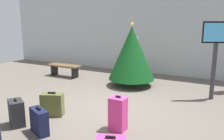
% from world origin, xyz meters
% --- Properties ---
extents(ground_plane, '(16.00, 16.00, 0.00)m').
position_xyz_m(ground_plane, '(0.00, 0.00, 0.00)').
color(ground_plane, '#665E54').
extents(back_wall, '(16.00, 0.20, 3.43)m').
position_xyz_m(back_wall, '(0.00, 4.73, 1.72)').
color(back_wall, '#B7BCC1').
rests_on(back_wall, ground_plane).
extents(holiday_tree, '(1.57, 1.57, 2.15)m').
position_xyz_m(holiday_tree, '(-0.28, 2.44, 1.14)').
color(holiday_tree, '#4C3319').
rests_on(holiday_tree, ground_plane).
extents(flight_info_kiosk, '(0.74, 0.41, 2.20)m').
position_xyz_m(flight_info_kiosk, '(2.32, 2.21, 1.51)').
color(flight_info_kiosk, '#333338').
rests_on(flight_info_kiosk, ground_plane).
extents(waiting_bench, '(1.40, 0.44, 0.48)m').
position_xyz_m(waiting_bench, '(-3.19, 2.42, 0.36)').
color(waiting_bench, brown).
rests_on(waiting_bench, ground_plane).
extents(suitcase_0, '(0.55, 0.39, 0.55)m').
position_xyz_m(suitcase_0, '(-0.51, -1.64, 0.26)').
color(suitcase_0, '#141938').
rests_on(suitcase_0, ground_plane).
extents(suitcase_1, '(0.33, 0.28, 0.74)m').
position_xyz_m(suitcase_1, '(0.80, -0.78, 0.35)').
color(suitcase_1, '#E5388C').
rests_on(suitcase_1, ground_plane).
extents(suitcase_2, '(0.57, 0.44, 0.58)m').
position_xyz_m(suitcase_2, '(-0.91, -0.82, 0.27)').
color(suitcase_2, '#59602D').
rests_on(suitcase_2, ground_plane).
extents(suitcase_4, '(0.51, 0.46, 0.59)m').
position_xyz_m(suitcase_4, '(-1.22, -1.59, 0.28)').
color(suitcase_4, '#232326').
rests_on(suitcase_4, ground_plane).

